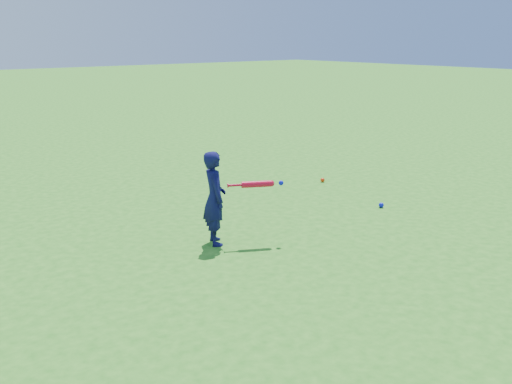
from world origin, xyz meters
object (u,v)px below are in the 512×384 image
Objects in this scene: ground_ball_blue at (381,205)px; ground_ball_red at (323,180)px; bat_swing at (259,184)px; child at (215,198)px.

ground_ball_red is at bearing 75.14° from ground_ball_blue.
bat_swing reaches higher than ground_ball_blue.
bat_swing is at bearing -100.46° from child.
bat_swing is at bearing 179.12° from ground_ball_blue.
ground_ball_blue is (-0.42, -1.60, 0.00)m from ground_ball_red.
ground_ball_blue is 0.12× the size of bat_swing.
child is 1.84× the size of bat_swing.
child is 3.45m from ground_ball_red.
child reaches higher than ground_ball_blue.
child is at bearing 175.36° from bat_swing.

